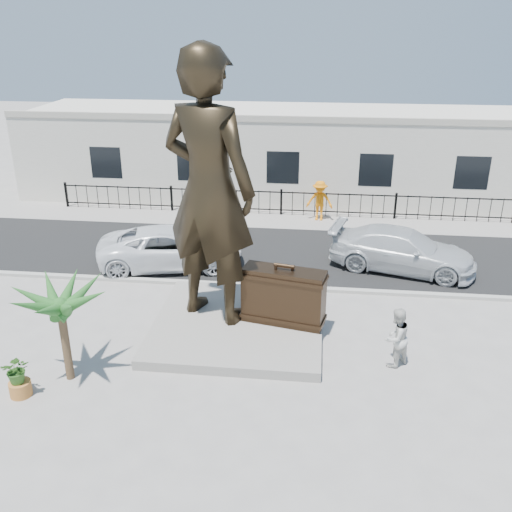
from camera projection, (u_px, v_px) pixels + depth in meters
The scene contains 16 objects.
ground at pixel (248, 356), 16.46m from camera, with size 100.00×100.00×0.00m, color #9E9991.
street at pixel (272, 251), 23.78m from camera, with size 40.00×7.00×0.01m, color black.
curb at pixel (264, 286), 20.56m from camera, with size 40.00×0.25×0.12m, color #A5A399.
far_sidewalk at pixel (280, 220), 27.44m from camera, with size 40.00×2.50×0.02m, color #9E9991.
plinth at pixel (238, 325), 17.83m from camera, with size 5.20×5.20×0.30m, color gray.
fence at pixel (281, 203), 27.95m from camera, with size 22.00×0.10×1.20m, color black.
building at pixel (287, 152), 31.17m from camera, with size 28.00×7.00×4.40m, color silver.
statue at pixel (209, 189), 16.62m from camera, with size 2.99×1.96×8.19m, color black.
suitcase at pixel (284, 296), 17.37m from camera, with size 2.50×0.79×1.76m, color black.
tourist at pixel (396, 338), 15.72m from camera, with size 0.85×0.66×1.75m, color beige.
car_white at pixel (171, 247), 22.13m from camera, with size 2.55×5.52×1.54m, color white.
car_silver at pixel (402, 250), 21.79m from camera, with size 2.23×5.49×1.59m, color silver.
worker at pixel (320, 201), 27.04m from camera, with size 1.24×0.71×1.92m, color orange.
palm_tree at pixel (71, 378), 15.47m from camera, with size 1.80×1.80×3.20m, color #22561F, non-canonical shape.
planter at pixel (21, 388), 14.69m from camera, with size 0.56×0.56×0.40m, color #B66F30.
shrub at pixel (17, 369), 14.46m from camera, with size 0.69×0.60×0.77m, color #305D1E.
Camera 1 is at (1.83, -13.93, 9.06)m, focal length 40.00 mm.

